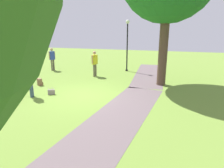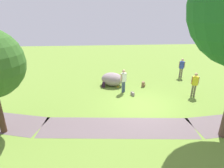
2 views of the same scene
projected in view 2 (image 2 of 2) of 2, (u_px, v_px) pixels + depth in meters
The scene contains 10 objects.
ground_plane at pixel (143, 106), 11.78m from camera, with size 48.00×48.00×0.00m, color olive.
footpath_segment_mid at pixel (117, 127), 9.54m from camera, with size 8.14×2.62×0.01m.
lawn_boulder at pixel (112, 79), 14.94m from camera, with size 2.25×2.07×1.06m.
woman_with_handbag at pixel (124, 79), 13.44m from camera, with size 0.48×0.37×1.77m.
man_near_boulder at pixel (182, 67), 16.57m from camera, with size 0.46×0.38×1.79m.
passerby_on_path at pixel (195, 83), 12.78m from camera, with size 0.50×0.35×1.75m.
handbag_on_grass at pixel (133, 94), 13.19m from camera, with size 0.37×0.37×0.31m.
backpack_by_boulder at pixel (103, 85), 14.66m from camera, with size 0.30×0.31×0.40m.
spare_backpack_on_lawn at pixel (143, 84), 14.78m from camera, with size 0.34×0.34×0.40m.
frisbee_on_grass at pixel (118, 87), 14.74m from camera, with size 0.23×0.23×0.02m.
Camera 2 is at (2.90, 10.26, 5.58)m, focal length 29.25 mm.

